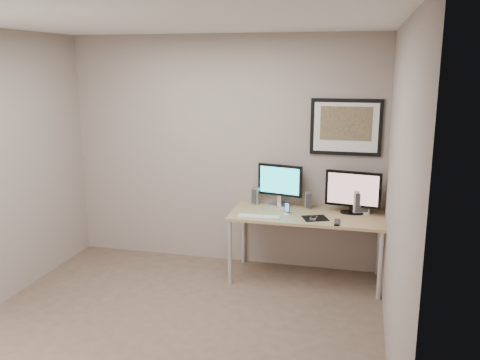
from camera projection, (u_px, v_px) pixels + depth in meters
The scene contains 14 objects.
floor at pixel (173, 329), 4.46m from camera, with size 3.60×3.60×0.00m, color brown.
room at pixel (186, 137), 4.51m from camera, with size 3.60×3.60×3.60m.
desk at pixel (307, 220), 5.36m from camera, with size 1.60×0.70×0.73m.
framed_art at pixel (346, 127), 5.38m from camera, with size 0.75×0.04×0.60m.
monitor_large at pixel (280, 183), 5.60m from camera, with size 0.51×0.21×0.47m.
monitor_tv at pixel (353, 191), 5.31m from camera, with size 0.58×0.17×0.46m.
speaker_left at pixel (256, 196), 5.70m from camera, with size 0.08×0.08×0.20m, color #B1B1B6.
speaker_right at pixel (308, 200), 5.53m from camera, with size 0.08×0.08×0.19m, color #B1B1B6.
phone_dock at pixel (287, 208), 5.33m from camera, with size 0.06×0.06×0.13m, color black.
keyboard at pixel (258, 216), 5.24m from camera, with size 0.44×0.12×0.02m, color silver.
mousepad at pixel (315, 218), 5.20m from camera, with size 0.25×0.22×0.00m, color black.
mouse at pixel (314, 217), 5.16m from camera, with size 0.06×0.11×0.04m, color black.
remote at pixel (337, 222), 5.03m from camera, with size 0.05×0.19×0.02m, color black.
fan_unit at pixel (361, 201), 5.36m from camera, with size 0.17×0.12×0.26m, color silver.
Camera 1 is at (1.53, -3.80, 2.28)m, focal length 38.00 mm.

